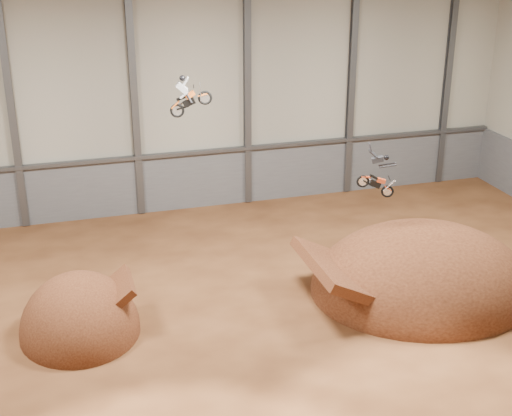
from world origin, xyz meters
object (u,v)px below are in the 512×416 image
at_px(takeoff_ramp, 81,331).
at_px(fmx_rider_b, 374,170).
at_px(landing_ramp, 421,289).
at_px(fmx_rider_a, 194,91).

bearing_deg(takeoff_ramp, fmx_rider_b, 1.67).
relative_size(landing_ramp, fmx_rider_a, 5.40).
bearing_deg(landing_ramp, fmx_rider_b, 154.08).
bearing_deg(fmx_rider_b, takeoff_ramp, -160.17).
bearing_deg(landing_ramp, fmx_rider_a, 158.73).
xyz_separation_m(landing_ramp, fmx_rider_b, (-2.32, 1.13, 5.85)).
xyz_separation_m(takeoff_ramp, landing_ramp, (15.85, -0.73, 0.00)).
distance_m(landing_ramp, fmx_rider_a, 14.23).
bearing_deg(fmx_rider_b, fmx_rider_a, 178.36).
height_order(takeoff_ramp, fmx_rider_b, fmx_rider_b).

